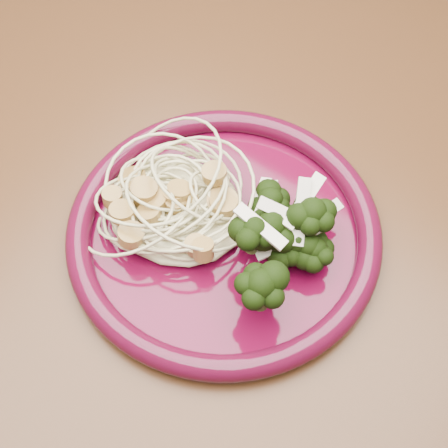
% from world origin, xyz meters
% --- Properties ---
extents(dining_table, '(1.20, 0.80, 0.75)m').
position_xyz_m(dining_table, '(0.00, 0.00, 0.65)').
color(dining_table, '#472814').
rests_on(dining_table, ground).
extents(dinner_plate, '(0.32, 0.32, 0.02)m').
position_xyz_m(dinner_plate, '(-0.07, -0.05, 0.76)').
color(dinner_plate, '#45041B').
rests_on(dinner_plate, dining_table).
extents(spaghetti_pile, '(0.15, 0.13, 0.03)m').
position_xyz_m(spaghetti_pile, '(-0.12, -0.06, 0.77)').
color(spaghetti_pile, '#C8C18D').
rests_on(spaghetti_pile, dinner_plate).
extents(scallop_cluster, '(0.15, 0.15, 0.04)m').
position_xyz_m(scallop_cluster, '(-0.12, -0.06, 0.81)').
color(scallop_cluster, '#AA833E').
rests_on(scallop_cluster, spaghetti_pile).
extents(broccoli_pile, '(0.11, 0.16, 0.05)m').
position_xyz_m(broccoli_pile, '(-0.01, -0.04, 0.78)').
color(broccoli_pile, black).
rests_on(broccoli_pile, dinner_plate).
extents(onion_garnish, '(0.08, 0.10, 0.05)m').
position_xyz_m(onion_garnish, '(-0.01, -0.04, 0.81)').
color(onion_garnish, beige).
rests_on(onion_garnish, broccoli_pile).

